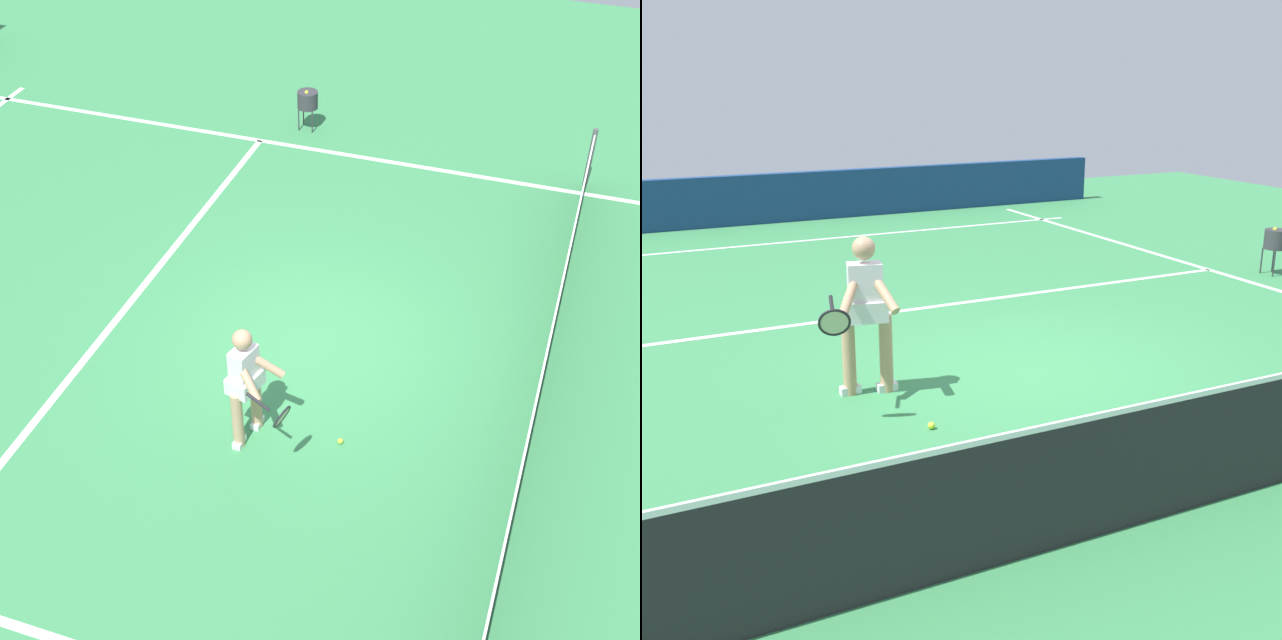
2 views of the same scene
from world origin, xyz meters
TOP-DOWN VIEW (x-y plane):
  - ground_plane at (0.00, 0.00)m, footprint 26.68×26.68m
  - service_line_marking at (0.00, -2.67)m, footprint 9.62×0.10m
  - sideline_left_marking at (-4.81, 0.00)m, footprint 0.10×18.53m
  - court_net at (0.00, 2.87)m, footprint 10.30×0.08m
  - tennis_player at (1.81, -0.19)m, footprint 0.92×0.90m
  - tennis_ball_near at (1.59, 0.83)m, footprint 0.07×0.07m
  - ball_hopper at (-5.51, -2.03)m, footprint 0.36×0.36m

SIDE VIEW (x-z plane):
  - ground_plane at x=0.00m, z-range 0.00..0.00m
  - service_line_marking at x=0.00m, z-range 0.00..0.01m
  - sideline_left_marking at x=-4.81m, z-range 0.00..0.01m
  - tennis_ball_near at x=1.59m, z-range 0.00..0.07m
  - court_net at x=0.00m, z-range -0.03..0.96m
  - ball_hopper at x=-5.51m, z-range 0.17..0.92m
  - tennis_player at x=1.81m, z-range 0.07..1.62m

